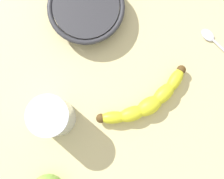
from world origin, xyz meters
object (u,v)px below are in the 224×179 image
object	(u,v)px
smoothie_glass	(53,117)
ceramic_bowl	(87,10)
banana	(147,103)
teaspoon	(210,37)

from	to	relation	value
smoothie_glass	ceramic_bowl	size ratio (longest dim) A/B	0.65
banana	teaspoon	size ratio (longest dim) A/B	2.30
smoothie_glass	banana	bearing A→B (deg)	-170.36
teaspoon	banana	bearing A→B (deg)	91.44
ceramic_bowl	teaspoon	distance (cm)	29.88
banana	ceramic_bowl	distance (cm)	25.59
smoothie_glass	ceramic_bowl	bearing A→B (deg)	-104.54
banana	teaspoon	distance (cm)	22.09
smoothie_glass	teaspoon	xyz separation A→B (cm)	(-35.70, -19.27, -5.18)
banana	ceramic_bowl	world-z (taller)	ceramic_bowl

